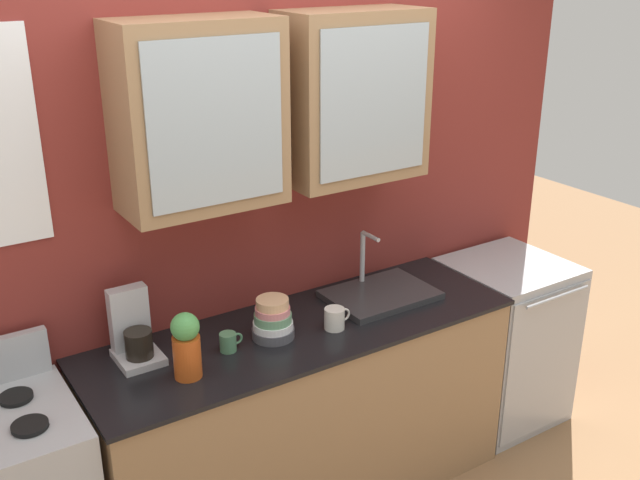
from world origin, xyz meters
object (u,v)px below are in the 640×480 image
sink_faucet (380,293)px  dishwasher (503,340)px  cup_near_bowls (228,341)px  vase (186,345)px  cup_near_sink (335,318)px  bowl_stack (272,320)px  coffee_maker (134,334)px

sink_faucet → dishwasher: 0.93m
cup_near_bowls → dishwasher: 1.69m
vase → cup_near_sink: bearing=1.1°
bowl_stack → cup_near_sink: bowl_stack is taller
sink_faucet → vase: sink_faucet is taller
vase → coffee_maker: coffee_maker is taller
vase → coffee_maker: (-0.12, 0.24, -0.03)m
sink_faucet → cup_near_bowls: size_ratio=4.86×
vase → cup_near_bowls: 0.26m
cup_near_sink → dishwasher: cup_near_sink is taller
bowl_stack → dishwasher: 1.51m
cup_near_sink → coffee_maker: (-0.80, 0.23, 0.06)m
vase → cup_near_sink: vase is taller
bowl_stack → dishwasher: bearing=-0.3°
bowl_stack → cup_near_sink: size_ratio=1.45×
dishwasher → bowl_stack: bearing=179.7°
sink_faucet → coffee_maker: same height
bowl_stack → vase: (-0.42, -0.10, 0.06)m
dishwasher → cup_near_sink: bearing=-176.3°
cup_near_bowls → sink_faucet: bearing=3.8°
sink_faucet → bowl_stack: sink_faucet is taller
cup_near_bowls → coffee_maker: bearing=156.3°
cup_near_bowls → bowl_stack: bearing=-0.3°
vase → sink_faucet: bearing=8.4°
bowl_stack → cup_near_bowls: 0.21m
sink_faucet → dishwasher: (0.81, -0.06, -0.47)m
sink_faucet → coffee_maker: bearing=175.4°
sink_faucet → cup_near_bowls: bearing=-176.2°
bowl_stack → cup_near_sink: (0.26, -0.08, -0.03)m
bowl_stack → dishwasher: bowl_stack is taller
cup_near_bowls → cup_near_sink: bearing=-10.2°
cup_near_sink → cup_near_bowls: size_ratio=1.23×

